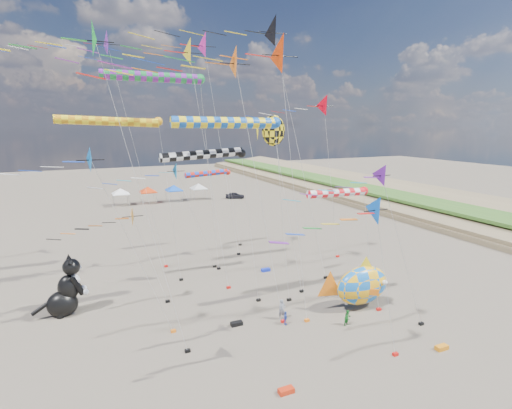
{
  "coord_description": "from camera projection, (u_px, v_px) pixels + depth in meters",
  "views": [
    {
      "loc": [
        -13.37,
        -17.06,
        15.0
      ],
      "look_at": [
        -0.13,
        12.0,
        8.56
      ],
      "focal_mm": 28.0,
      "sensor_mm": 36.0,
      "label": 1
    }
  ],
  "objects": [
    {
      "name": "ground",
      "position": [
        342.0,
        382.0,
        23.61
      ],
      "size": [
        260.0,
        260.0,
        0.0
      ],
      "primitive_type": "plane",
      "color": "brown",
      "rests_on": "ground"
    },
    {
      "name": "delta_kite_0",
      "position": [
        84.0,
        43.0,
        20.94
      ],
      "size": [
        11.38,
        2.18,
        20.6
      ],
      "color": "#14932E",
      "rests_on": "ground"
    },
    {
      "name": "delta_kite_1",
      "position": [
        316.0,
        108.0,
        41.17
      ],
      "size": [
        11.06,
        2.4,
        18.13
      ],
      "color": "red",
      "rests_on": "ground"
    },
    {
      "name": "delta_kite_2",
      "position": [
        378.0,
        181.0,
        26.03
      ],
      "size": [
        10.27,
        1.6,
        12.62
      ],
      "color": "#5F198C",
      "rests_on": "ground"
    },
    {
      "name": "delta_kite_3",
      "position": [
        194.0,
        48.0,
        40.36
      ],
      "size": [
        14.8,
        2.78,
        24.17
      ],
      "color": "#DA2194",
      "rests_on": "ground"
    },
    {
      "name": "delta_kite_4",
      "position": [
        353.0,
        216.0,
        22.75
      ],
      "size": [
        9.55,
        1.9,
        11.13
      ],
      "color": "blue",
      "rests_on": "ground"
    },
    {
      "name": "delta_kite_5",
      "position": [
        282.0,
        32.0,
        32.92
      ],
      "size": [
        15.8,
        2.97,
        24.21
      ],
      "color": "black",
      "rests_on": "ground"
    },
    {
      "name": "delta_kite_6",
      "position": [
        227.0,
        68.0,
        25.32
      ],
      "size": [
        11.96,
        2.26,
        19.92
      ],
      "color": "orange",
      "rests_on": "ground"
    },
    {
      "name": "delta_kite_7",
      "position": [
        264.0,
        57.0,
        25.55
      ],
      "size": [
        13.68,
        2.9,
        20.94
      ],
      "color": "red",
      "rests_on": "ground"
    },
    {
      "name": "delta_kite_8",
      "position": [
        171.0,
        53.0,
        31.21
      ],
      "size": [
        12.87,
        2.44,
        21.98
      ],
      "color": "yellow",
      "rests_on": "ground"
    },
    {
      "name": "delta_kite_9",
      "position": [
        163.0,
        176.0,
        38.53
      ],
      "size": [
        11.44,
        1.91,
        11.45
      ],
      "color": "#1298DE",
      "rests_on": "ground"
    },
    {
      "name": "delta_kite_10",
      "position": [
        125.0,
        220.0,
        31.47
      ],
      "size": [
        7.94,
        1.78,
        8.81
      ],
      "color": "orange",
      "rests_on": "ground"
    },
    {
      "name": "delta_kite_11",
      "position": [
        79.0,
        165.0,
        24.64
      ],
      "size": [
        11.1,
        1.81,
        13.82
      ],
      "color": "#096ABF",
      "rests_on": "ground"
    },
    {
      "name": "delta_kite_12",
      "position": [
        100.0,
        45.0,
        36.26
      ],
      "size": [
        13.09,
        2.49,
        23.55
      ],
      "color": "purple",
      "rests_on": "ground"
    },
    {
      "name": "windsock_0",
      "position": [
        157.0,
        78.0,
        35.97
      ],
      "size": [
        10.58,
        0.95,
        19.64
      ],
      "color": "#188637",
      "rests_on": "ground"
    },
    {
      "name": "windsock_1",
      "position": [
        210.0,
        174.0,
        46.93
      ],
      "size": [
        6.96,
        0.66,
        9.66
      ],
      "color": "red",
      "rests_on": "ground"
    },
    {
      "name": "windsock_2",
      "position": [
        232.0,
        123.0,
        29.47
      ],
      "size": [
        9.8,
        0.87,
        15.54
      ],
      "color": "#1251B7",
      "rests_on": "ground"
    },
    {
      "name": "windsock_3",
      "position": [
        341.0,
        194.0,
        31.54
      ],
      "size": [
        7.0,
        0.67,
        10.03
      ],
      "color": "red",
      "rests_on": "ground"
    },
    {
      "name": "windsock_4",
      "position": [
        207.0,
        156.0,
        30.18
      ],
      "size": [
        8.06,
        0.7,
        13.1
      ],
      "color": "black",
      "rests_on": "ground"
    },
    {
      "name": "windsock_5",
      "position": [
        114.0,
        122.0,
        33.84
      ],
      "size": [
        10.01,
        0.78,
        15.63
      ],
      "color": "orange",
      "rests_on": "ground"
    },
    {
      "name": "angelfish_kite",
      "position": [
        272.0,
        132.0,
        34.32
      ],
      "size": [
        3.74,
        3.02,
        15.77
      ],
      "color": "yellow",
      "rests_on": "ground"
    },
    {
      "name": "cat_inflatable",
      "position": [
        64.0,
        285.0,
        31.68
      ],
      "size": [
        3.77,
        2.21,
        4.83
      ],
      "primitive_type": null,
      "rotation": [
        0.0,
        0.0,
        0.12
      ],
      "color": "black",
      "rests_on": "ground"
    },
    {
      "name": "fish_inflatable",
      "position": [
        362.0,
        285.0,
        32.78
      ],
      "size": [
        6.57,
        3.1,
        4.49
      ],
      "color": "blue",
      "rests_on": "ground"
    },
    {
      "name": "person_adult",
      "position": [
        282.0,
        310.0,
        31.08
      ],
      "size": [
        0.6,
        0.4,
        1.64
      ],
      "primitive_type": "imported",
      "rotation": [
        0.0,
        0.0,
        0.01
      ],
      "color": "slate",
      "rests_on": "ground"
    },
    {
      "name": "child_green",
      "position": [
        348.0,
        318.0,
        30.2
      ],
      "size": [
        0.68,
        0.58,
        1.23
      ],
      "primitive_type": "imported",
      "rotation": [
        0.0,
        0.0,
        0.22
      ],
      "color": "#176D23",
      "rests_on": "ground"
    },
    {
      "name": "child_blue",
      "position": [
        285.0,
        318.0,
        30.3
      ],
      "size": [
        0.62,
        0.64,
        1.07
      ],
      "primitive_type": "imported",
      "rotation": [
        0.0,
        0.0,
        0.83
      ],
      "color": "#314EBA",
      "rests_on": "ground"
    },
    {
      "name": "kite_bag_0",
      "position": [
        266.0,
        270.0,
        41.38
      ],
      "size": [
        0.9,
        0.44,
        0.3
      ],
      "primitive_type": "cube",
      "color": "#1329C4",
      "rests_on": "ground"
    },
    {
      "name": "kite_bag_1",
      "position": [
        286.0,
        391.0,
        22.64
      ],
      "size": [
        0.9,
        0.44,
        0.3
      ],
      "primitive_type": "cube",
      "color": "red",
      "rests_on": "ground"
    },
    {
      "name": "kite_bag_2",
      "position": [
        442.0,
        348.0,
        27.01
      ],
      "size": [
        0.9,
        0.44,
        0.3
      ],
      "primitive_type": "cube",
      "color": "orange",
      "rests_on": "ground"
    },
    {
      "name": "kite_bag_3",
      "position": [
        237.0,
        324.0,
        30.25
      ],
      "size": [
        0.9,
        0.44,
        0.3
      ],
      "primitive_type": "cube",
      "color": "black",
      "rests_on": "ground"
    },
    {
      "name": "tent_row",
      "position": [
        161.0,
        187.0,
        77.13
      ],
      "size": [
        19.2,
        4.2,
        3.8
      ],
      "color": "white",
      "rests_on": "ground"
    },
    {
      "name": "parked_car",
      "position": [
        235.0,
        195.0,
        81.75
      ],
      "size": [
        4.13,
        2.86,
        1.31
      ],
      "primitive_type": "imported",
      "rotation": [
        0.0,
        0.0,
        1.19
      ],
      "color": "#26262D",
      "rests_on": "ground"
    }
  ]
}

